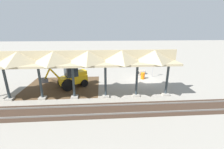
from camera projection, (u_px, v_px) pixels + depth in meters
name	position (u px, v px, depth m)	size (l,w,h in m)	color
ground_plane	(144.00, 80.00, 20.66)	(120.00, 120.00, 0.00)	gray
dirt_work_zone	(63.00, 86.00, 18.44)	(8.80, 7.00, 0.01)	#4C3823
platform_canopy	(71.00, 58.00, 14.21)	(20.47, 3.20, 4.90)	#9E998E
rail_tracks	(167.00, 108.00, 13.51)	(60.00, 2.58, 0.15)	slate
stop_sign	(153.00, 66.00, 21.30)	(0.75, 0.19, 2.30)	gray
backhoe	(72.00, 77.00, 17.79)	(4.90, 3.69, 2.82)	#EAB214
dirt_mound	(52.00, 86.00, 18.63)	(5.73, 5.73, 1.79)	#4C3823
concrete_pipe	(141.00, 72.00, 22.94)	(1.32, 1.11, 0.70)	#9E9384
traffic_barrel	(143.00, 76.00, 20.94)	(0.56, 0.56, 0.90)	orange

